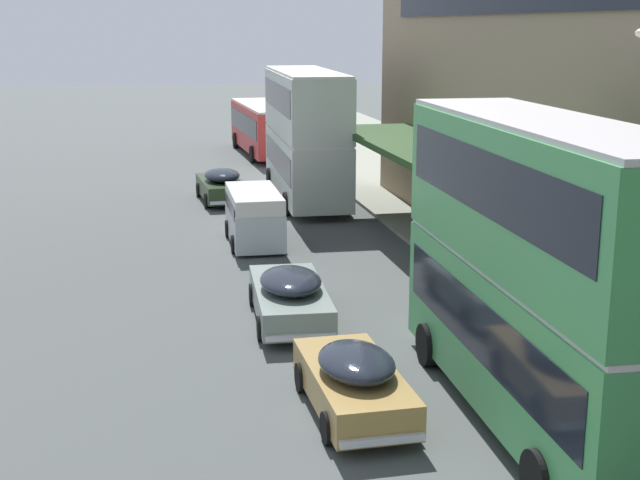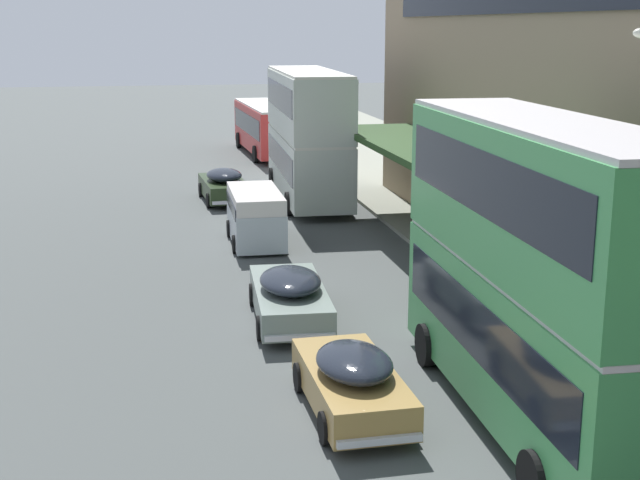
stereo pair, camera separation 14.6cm
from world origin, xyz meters
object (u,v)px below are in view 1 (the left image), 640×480
Objects in this scene: transit_bus_kerbside_far at (263,126)px; sedan_oncoming_rear at (354,380)px; transit_bus_kerbside_front at (541,265)px; sedan_second_mid at (222,185)px; sedan_trailing_mid at (290,295)px; transit_bus_kerbside_rear at (306,131)px; vw_van at (254,214)px.

transit_bus_kerbside_far is 37.79m from sedan_oncoming_rear.
transit_bus_kerbside_front is 4.39m from sedan_oncoming_rear.
sedan_trailing_mid is at bearing -89.32° from sedan_second_mid.
sedan_oncoming_rear is (-3.25, -22.59, -2.42)m from transit_bus_kerbside_rear.
transit_bus_kerbside_far is 2.26× the size of vw_van.
transit_bus_kerbside_rear is at bearing -90.69° from transit_bus_kerbside_far.
sedan_oncoming_rear is 0.87× the size of sedan_trailing_mid.
transit_bus_kerbside_far reaches higher than vw_van.
transit_bus_kerbside_front is 23.74m from transit_bus_kerbside_rear.
vw_van is at bearing -87.15° from sedan_second_mid.
transit_bus_kerbside_front reaches higher than transit_bus_kerbside_rear.
transit_bus_kerbside_front is at bearing -89.67° from transit_bus_kerbside_rear.
sedan_second_mid is at bearing 92.85° from vw_van.
transit_bus_kerbside_front is 2.13× the size of sedan_second_mid.
transit_bus_kerbside_rear reaches higher than vw_van.
vw_van is (-3.35, -7.59, -2.05)m from transit_bus_kerbside_rear.
vw_van is (-3.53, -22.61, -0.68)m from transit_bus_kerbside_far.
sedan_trailing_mid is (-3.55, -16.57, -2.42)m from transit_bus_kerbside_rear.
sedan_second_mid is 1.02× the size of vw_van.
sedan_oncoming_rear is 15.01m from vw_van.
transit_bus_kerbside_rear is 2.18× the size of sedan_second_mid.
transit_bus_kerbside_front is at bearing -62.82° from sedan_trailing_mid.
transit_bus_kerbside_far is at bearing 89.31° from transit_bus_kerbside_rear.
transit_bus_kerbside_rear is 2.34× the size of sedan_oncoming_rear.
vw_van is at bearing 88.71° from sedan_trailing_mid.
transit_bus_kerbside_far is (0.04, 38.76, -1.50)m from transit_bus_kerbside_front.
transit_bus_kerbside_front is 2.29× the size of sedan_oncoming_rear.
transit_bus_kerbside_rear is 2.04× the size of sedan_trailing_mid.
transit_bus_kerbside_far is at bearing 74.80° from sedan_second_mid.
transit_bus_kerbside_rear is at bearing 90.33° from transit_bus_kerbside_front.
transit_bus_kerbside_far is at bearing 83.27° from sedan_trailing_mid.
transit_bus_kerbside_rear is (-0.14, 23.74, -0.12)m from transit_bus_kerbside_front.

